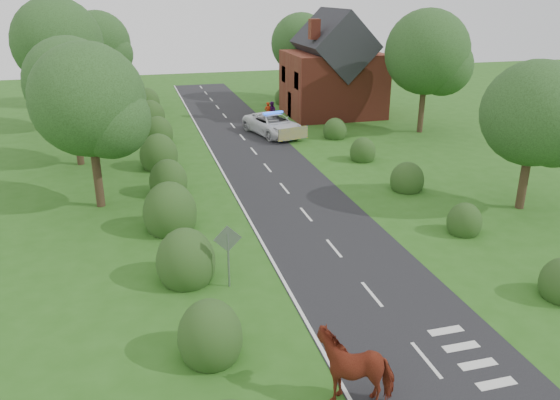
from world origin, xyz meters
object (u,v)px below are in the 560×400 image
object	(u,v)px
road_sign	(228,247)
cow	(355,368)
pedestrian_purple	(272,111)
police_van	(273,124)
pedestrian_red	(268,112)

from	to	relation	value
road_sign	cow	world-z (taller)	road_sign
road_sign	pedestrian_purple	xyz separation A→B (m)	(8.67, 27.19, -0.83)
police_van	pedestrian_red	world-z (taller)	police_van
road_sign	pedestrian_red	xyz separation A→B (m)	(8.21, 26.78, -0.81)
cow	pedestrian_purple	size ratio (longest dim) A/B	1.50
pedestrian_purple	cow	bearing A→B (deg)	115.48
road_sign	pedestrian_red	world-z (taller)	road_sign
police_van	pedestrian_red	distance (m)	4.65
pedestrian_purple	road_sign	bearing A→B (deg)	108.43
cow	police_van	world-z (taller)	police_van
police_van	pedestrian_red	bearing A→B (deg)	66.54
pedestrian_red	pedestrian_purple	world-z (taller)	pedestrian_red
road_sign	cow	xyz separation A→B (m)	(2.28, -6.80, -0.78)
road_sign	police_van	bearing A→B (deg)	71.31
road_sign	pedestrian_purple	distance (m)	28.55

